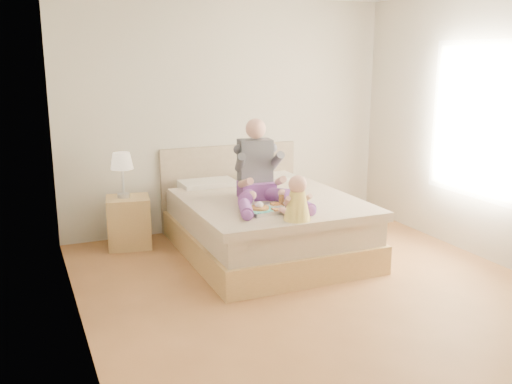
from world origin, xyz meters
name	(u,v)px	position (x,y,z in m)	size (l,w,h in m)	color
room	(323,120)	(0.08, 0.01, 1.51)	(4.02, 4.22, 2.71)	brown
bed	(263,222)	(0.00, 1.08, 0.32)	(1.70, 2.18, 1.00)	#A6834D
nightstand	(129,222)	(-1.29, 1.76, 0.28)	(0.51, 0.47, 0.56)	#A6834D
lamp	(122,164)	(-1.33, 1.78, 0.93)	(0.24, 0.24, 0.49)	silver
adult	(260,177)	(-0.13, 0.87, 0.86)	(0.71, 1.06, 0.84)	#6A3586
tray	(268,207)	(-0.20, 0.50, 0.64)	(0.49, 0.40, 0.13)	silver
baby	(297,202)	(-0.10, 0.12, 0.77)	(0.27, 0.36, 0.41)	#E6C948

